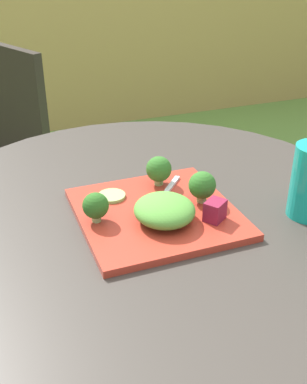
{
  "coord_description": "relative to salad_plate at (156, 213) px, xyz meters",
  "views": [
    {
      "loc": [
        -0.28,
        -0.76,
        1.23
      ],
      "look_at": [
        -0.0,
        -0.02,
        0.8
      ],
      "focal_mm": 44.61,
      "sensor_mm": 36.0,
      "label": 1
    }
  ],
  "objects": [
    {
      "name": "bamboo_fence",
      "position": [
        0.01,
        2.52,
        -0.04
      ],
      "size": [
        8.0,
        0.08,
        1.46
      ],
      "primitive_type": "cube",
      "color": "#A8894C",
      "rests_on": "ground_plane"
    },
    {
      "name": "patio_table",
      "position": [
        0.01,
        0.05,
        -0.27
      ],
      "size": [
        0.94,
        0.94,
        0.76
      ],
      "color": "#38332D",
      "rests_on": "ground_plane"
    },
    {
      "name": "salad_plate",
      "position": [
        0.0,
        0.0,
        0.0
      ],
      "size": [
        0.29,
        0.29,
        0.01
      ],
      "primitive_type": "cube",
      "color": "#AD3323",
      "rests_on": "patio_table"
    },
    {
      "name": "fork",
      "position": [
        0.03,
        0.04,
        0.01
      ],
      "size": [
        0.12,
        0.13,
        0.0
      ],
      "color": "silver",
      "rests_on": "salad_plate"
    },
    {
      "name": "lettuce_mound",
      "position": [
        -0.0,
        -0.04,
        0.03
      ],
      "size": [
        0.11,
        0.11,
        0.05
      ],
      "primitive_type": "ellipsoid",
      "color": "#519338",
      "rests_on": "salad_plate"
    },
    {
      "name": "broccoli_floret_0",
      "position": [
        -0.11,
        0.0,
        0.04
      ],
      "size": [
        0.05,
        0.05,
        0.06
      ],
      "color": "#99B770",
      "rests_on": "salad_plate"
    },
    {
      "name": "broccoli_floret_1",
      "position": [
        0.09,
        -0.0,
        0.04
      ],
      "size": [
        0.05,
        0.05,
        0.06
      ],
      "color": "#99B770",
      "rests_on": "salad_plate"
    },
    {
      "name": "broccoli_floret_2",
      "position": [
        0.04,
        0.1,
        0.04
      ],
      "size": [
        0.05,
        0.05,
        0.06
      ],
      "color": "#99B770",
      "rests_on": "salad_plate"
    },
    {
      "name": "cucumber_slice_0",
      "position": [
        -0.06,
        0.08,
        0.01
      ],
      "size": [
        0.05,
        0.05,
        0.01
      ],
      "primitive_type": "cylinder",
      "color": "#8EB766",
      "rests_on": "salad_plate"
    },
    {
      "name": "beet_chunk_0",
      "position": [
        0.09,
        -0.07,
        0.03
      ],
      "size": [
        0.05,
        0.05,
        0.04
      ],
      "primitive_type": "cube",
      "rotation": [
        0.0,
        0.0,
        3.75
      ],
      "color": "maroon",
      "rests_on": "salad_plate"
    }
  ]
}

